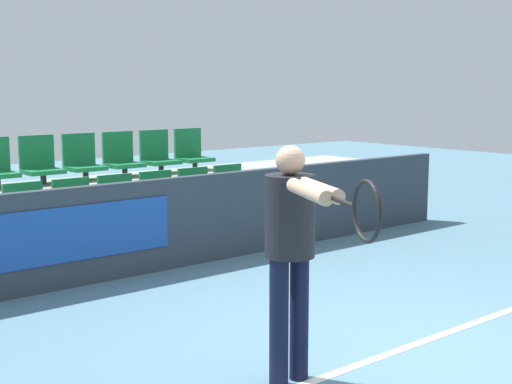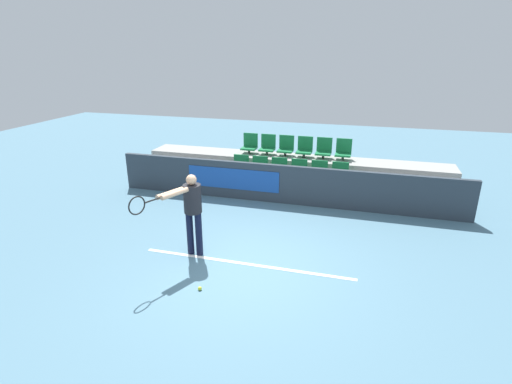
% 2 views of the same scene
% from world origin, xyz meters
% --- Properties ---
extents(ground_plane, '(30.00, 30.00, 0.00)m').
position_xyz_m(ground_plane, '(0.00, 0.00, 0.00)').
color(ground_plane, slate).
extents(court_baseline, '(4.05, 0.08, 0.01)m').
position_xyz_m(court_baseline, '(0.00, 0.18, 0.00)').
color(court_baseline, white).
rests_on(court_baseline, ground).
extents(barrier_wall, '(9.00, 0.14, 1.01)m').
position_xyz_m(barrier_wall, '(-0.03, 3.42, 0.50)').
color(barrier_wall, '#2D3842').
rests_on(barrier_wall, ground).
extents(bleacher_tier_front, '(8.60, 0.91, 0.43)m').
position_xyz_m(bleacher_tier_front, '(0.00, 3.95, 0.21)').
color(bleacher_tier_front, '#9E9E99').
rests_on(bleacher_tier_front, ground).
extents(bleacher_tier_middle, '(8.60, 0.91, 0.85)m').
position_xyz_m(bleacher_tier_middle, '(0.00, 4.86, 0.43)').
color(bleacher_tier_middle, '#9E9E99').
rests_on(bleacher_tier_middle, ground).
extents(stadium_chair_0, '(0.43, 0.38, 0.57)m').
position_xyz_m(stadium_chair_0, '(-1.36, 4.07, 0.67)').
color(stadium_chair_0, '#333333').
rests_on(stadium_chair_0, bleacher_tier_front).
extents(stadium_chair_1, '(0.43, 0.38, 0.57)m').
position_xyz_m(stadium_chair_1, '(-0.81, 4.07, 0.67)').
color(stadium_chair_1, '#333333').
rests_on(stadium_chair_1, bleacher_tier_front).
extents(stadium_chair_2, '(0.43, 0.38, 0.57)m').
position_xyz_m(stadium_chair_2, '(-0.27, 4.07, 0.67)').
color(stadium_chair_2, '#333333').
rests_on(stadium_chair_2, bleacher_tier_front).
extents(stadium_chair_3, '(0.43, 0.38, 0.57)m').
position_xyz_m(stadium_chair_3, '(0.27, 4.07, 0.67)').
color(stadium_chair_3, '#333333').
rests_on(stadium_chair_3, bleacher_tier_front).
extents(stadium_chair_4, '(0.43, 0.38, 0.57)m').
position_xyz_m(stadium_chair_4, '(0.81, 4.07, 0.67)').
color(stadium_chair_4, '#333333').
rests_on(stadium_chair_4, bleacher_tier_front).
extents(stadium_chair_5, '(0.43, 0.38, 0.57)m').
position_xyz_m(stadium_chair_5, '(1.36, 4.07, 0.67)').
color(stadium_chair_5, '#333333').
rests_on(stadium_chair_5, bleacher_tier_front).
extents(stadium_chair_7, '(0.43, 0.38, 0.57)m').
position_xyz_m(stadium_chair_7, '(-0.81, 4.98, 1.09)').
color(stadium_chair_7, '#333333').
rests_on(stadium_chair_7, bleacher_tier_middle).
extents(stadium_chair_8, '(0.43, 0.38, 0.57)m').
position_xyz_m(stadium_chair_8, '(-0.27, 4.98, 1.09)').
color(stadium_chair_8, '#333333').
rests_on(stadium_chair_8, bleacher_tier_middle).
extents(stadium_chair_9, '(0.43, 0.38, 0.57)m').
position_xyz_m(stadium_chair_9, '(0.27, 4.98, 1.09)').
color(stadium_chair_9, '#333333').
rests_on(stadium_chair_9, bleacher_tier_middle).
extents(stadium_chair_10, '(0.43, 0.38, 0.57)m').
position_xyz_m(stadium_chair_10, '(0.81, 4.98, 1.09)').
color(stadium_chair_10, '#333333').
rests_on(stadium_chair_10, bleacher_tier_middle).
extents(stadium_chair_11, '(0.43, 0.38, 0.57)m').
position_xyz_m(stadium_chair_11, '(1.36, 4.98, 1.09)').
color(stadium_chair_11, '#333333').
rests_on(stadium_chair_11, bleacher_tier_middle).
extents(tennis_player, '(0.72, 1.41, 1.62)m').
position_xyz_m(tennis_player, '(-1.09, 0.23, 1.01)').
color(tennis_player, black).
rests_on(tennis_player, ground).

